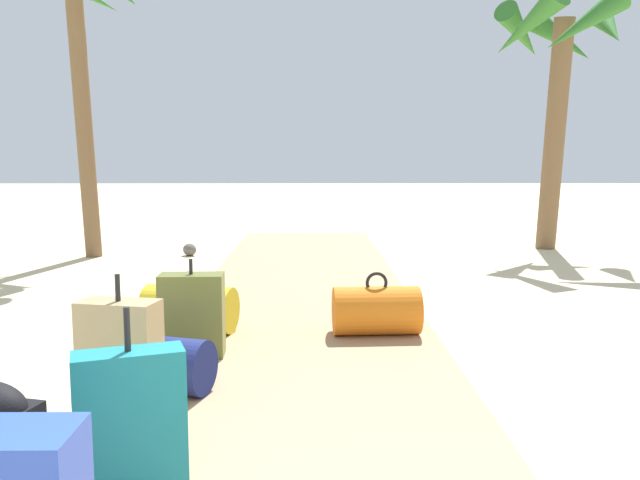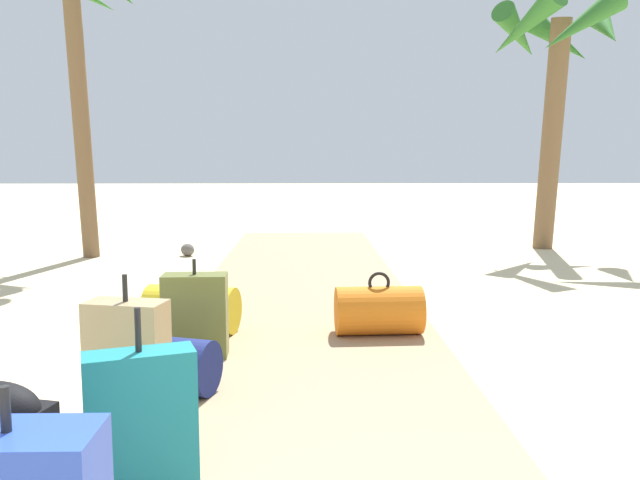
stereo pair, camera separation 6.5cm
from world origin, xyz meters
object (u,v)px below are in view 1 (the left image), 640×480
(suitcase_olive, at_px, (192,315))
(suitcase_tan, at_px, (121,369))
(suitcase_teal, at_px, (131,427))
(duffel_bag_orange, at_px, (376,310))
(palm_tree_far_right, at_px, (559,59))
(duffel_bag_navy, at_px, (152,363))
(duffel_bag_yellow, at_px, (189,308))

(suitcase_olive, xyz_separation_m, suitcase_tan, (-0.10, -1.27, 0.05))
(suitcase_teal, distance_m, suitcase_tan, 0.62)
(duffel_bag_orange, height_order, palm_tree_far_right, palm_tree_far_right)
(suitcase_olive, bearing_deg, suitcase_teal, -86.62)
(suitcase_olive, relative_size, suitcase_tan, 0.84)
(duffel_bag_navy, height_order, palm_tree_far_right, palm_tree_far_right)
(suitcase_teal, height_order, palm_tree_far_right, palm_tree_far_right)
(duffel_bag_yellow, xyz_separation_m, palm_tree_far_right, (4.51, 4.83, 2.55))
(duffel_bag_navy, bearing_deg, duffel_bag_yellow, 91.21)
(suitcase_olive, bearing_deg, duffel_bag_orange, 21.93)
(suitcase_teal, relative_size, suitcase_tan, 0.97)
(suitcase_teal, bearing_deg, suitcase_olive, 93.38)
(duffel_bag_orange, xyz_separation_m, suitcase_tan, (-1.37, -1.78, 0.15))
(suitcase_olive, bearing_deg, palm_tree_far_right, 51.15)
(suitcase_teal, xyz_separation_m, palm_tree_far_right, (4.27, 7.29, 2.43))
(suitcase_teal, distance_m, duffel_bag_orange, 2.64)
(suitcase_tan, xyz_separation_m, palm_tree_far_right, (4.48, 6.70, 2.40))
(duffel_bag_orange, distance_m, duffel_bag_yellow, 1.41)
(suitcase_olive, bearing_deg, duffel_bag_navy, -99.30)
(suitcase_tan, bearing_deg, suitcase_olive, 85.61)
(palm_tree_far_right, bearing_deg, suitcase_tan, -123.73)
(duffel_bag_orange, bearing_deg, palm_tree_far_right, 57.75)
(suitcase_teal, bearing_deg, duffel_bag_orange, 63.82)
(suitcase_tan, bearing_deg, duffel_bag_orange, 52.44)
(duffel_bag_orange, bearing_deg, suitcase_tan, -127.56)
(suitcase_teal, relative_size, duffel_bag_navy, 1.04)
(duffel_bag_orange, bearing_deg, duffel_bag_navy, -139.84)
(suitcase_tan, bearing_deg, duffel_bag_navy, 90.86)
(suitcase_teal, bearing_deg, palm_tree_far_right, 59.64)
(duffel_bag_yellow, bearing_deg, suitcase_teal, -84.37)
(duffel_bag_navy, height_order, suitcase_olive, suitcase_olive)
(suitcase_teal, bearing_deg, duffel_bag_yellow, 95.63)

